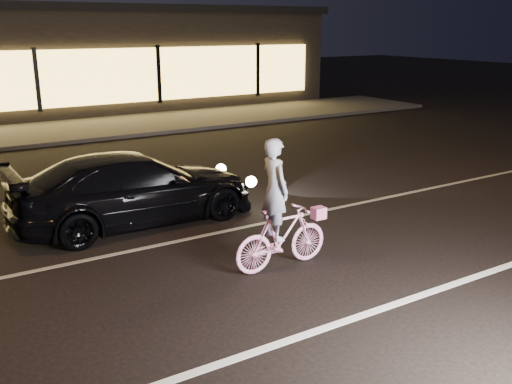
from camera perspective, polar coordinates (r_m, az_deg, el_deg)
ground at (r=8.14m, az=1.57°, el=-8.57°), size 90.00×90.00×0.00m
lane_stripe_near at (r=7.07m, az=8.43°, el=-12.81°), size 60.00×0.12×0.01m
lane_stripe_far at (r=9.74m, az=-4.91°, el=-4.30°), size 60.00×0.10×0.01m
sidewalk at (r=19.87m, az=-19.57°, el=5.66°), size 30.00×4.00×0.12m
storefront at (r=25.48m, az=-23.08°, el=12.22°), size 25.40×8.42×4.20m
cyclist at (r=8.21m, az=2.41°, el=-3.14°), size 1.55×0.53×1.95m
sedan at (r=10.37m, az=-12.03°, el=0.37°), size 4.41×1.86×1.27m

